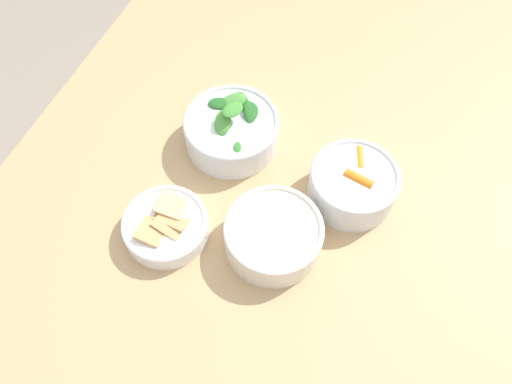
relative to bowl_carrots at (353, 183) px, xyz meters
name	(u,v)px	position (x,y,z in m)	size (l,w,h in m)	color
ground_plane	(274,308)	(0.01, -0.12, -0.80)	(10.00, 10.00, 0.00)	gray
dining_table	(284,203)	(0.01, -0.12, -0.13)	(1.35, 1.02, 0.76)	tan
bowl_carrots	(353,183)	(0.00, 0.00, 0.00)	(0.16, 0.16, 0.07)	silver
bowl_greens	(232,129)	(-0.04, -0.24, 0.00)	(0.18, 0.18, 0.10)	silver
bowl_beans_hotdog	(273,236)	(0.14, -0.10, -0.01)	(0.17, 0.17, 0.06)	silver
bowl_cookies	(166,226)	(0.19, -0.27, -0.02)	(0.15, 0.15, 0.05)	white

